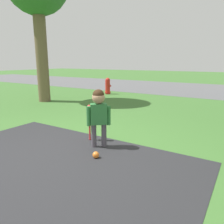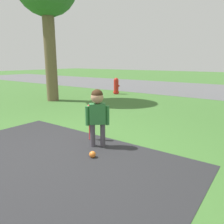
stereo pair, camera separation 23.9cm
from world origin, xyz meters
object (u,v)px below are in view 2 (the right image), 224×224
Objects in this scene: child at (97,110)px; baseball_bat at (89,117)px; sports_ball at (92,154)px; fire_hydrant at (116,86)px.

baseball_bat is at bearing 111.67° from child.
baseball_bat is 0.85m from sports_ball.
sports_ball is 0.14× the size of fire_hydrant.
baseball_bat is at bearing -59.79° from fire_hydrant.
fire_hydrant is (-2.86, 4.91, -0.08)m from baseball_bat.
child reaches higher than sports_ball.
sports_ball is at bearing -45.61° from baseball_bat.
child is 5.99m from fire_hydrant.
sports_ball is at bearing -101.84° from child.
child reaches higher than fire_hydrant.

